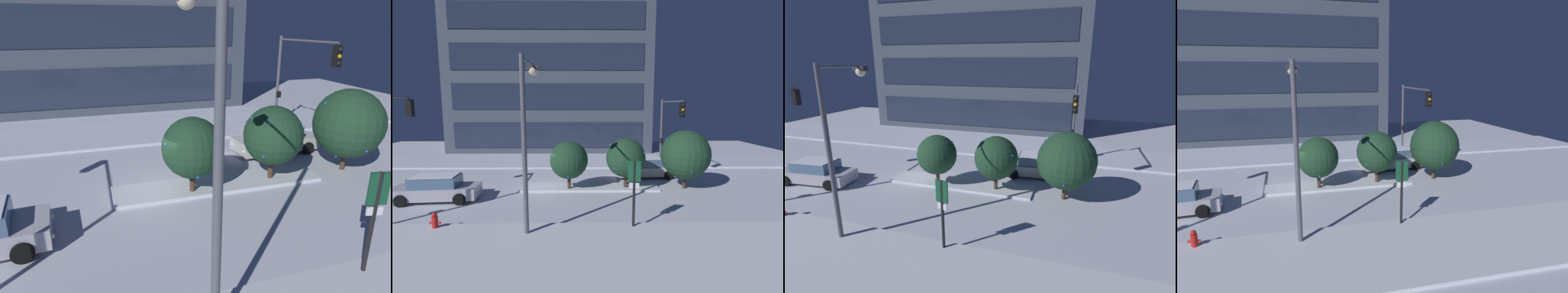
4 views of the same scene
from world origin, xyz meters
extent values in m
plane|color=silver|center=(0.00, 0.00, 0.00)|extent=(52.00, 52.00, 0.00)
cube|color=silver|center=(0.00, -8.62, 0.07)|extent=(52.00, 5.20, 0.14)
cube|color=silver|center=(0.00, 8.62, 0.07)|extent=(52.00, 5.20, 0.14)
cube|color=silver|center=(2.27, 0.01, 0.07)|extent=(9.00, 1.80, 0.14)
cube|color=#424C5B|center=(-2.07, 20.13, 15.02)|extent=(23.51, 11.99, 30.04)
cube|color=#232D42|center=(-2.07, 14.09, 2.15)|extent=(21.16, 0.10, 2.86)
cube|color=#232D42|center=(-2.07, 14.09, 6.44)|extent=(21.16, 0.10, 2.86)
cube|color=#232D42|center=(-2.07, 14.09, 10.73)|extent=(21.16, 0.10, 2.86)
cube|color=#232D42|center=(-2.07, 14.09, 15.02)|extent=(21.16, 0.10, 2.86)
cube|color=#384251|center=(-8.36, 21.55, 6.52)|extent=(11.67, 9.59, 13.05)
cube|color=#F2D18C|center=(-8.36, 16.71, 2.17)|extent=(10.50, 0.10, 2.90)
cube|color=#F2D18C|center=(-8.36, 16.71, 6.52)|extent=(10.50, 0.10, 2.90)
cube|color=#F2D18C|center=(-8.36, 16.71, 10.87)|extent=(10.50, 0.10, 2.90)
cube|color=#B7B7C1|center=(-6.55, -2.38, 0.53)|extent=(4.78, 2.20, 0.66)
cube|color=slate|center=(-6.55, -2.38, 1.14)|extent=(2.64, 1.83, 0.60)
cube|color=white|center=(-6.55, -2.38, 1.47)|extent=(2.45, 1.71, 0.04)
sphere|color=#F9E5B2|center=(-4.27, -1.57, 0.50)|extent=(0.16, 0.16, 0.16)
sphere|color=#F9E5B2|center=(-4.17, -2.78, 0.50)|extent=(0.16, 0.16, 0.16)
cylinder|color=black|center=(-5.10, -1.35, 0.33)|extent=(0.68, 0.28, 0.66)
cylinder|color=black|center=(-4.95, -3.14, 0.33)|extent=(0.68, 0.28, 0.66)
cylinder|color=black|center=(-8.16, -1.62, 0.33)|extent=(0.68, 0.28, 0.66)
cylinder|color=black|center=(-8.00, -3.41, 0.33)|extent=(0.68, 0.28, 0.66)
cube|color=silver|center=(6.62, 3.07, 0.53)|extent=(4.61, 2.17, 0.66)
cube|color=slate|center=(6.62, 3.07, 1.14)|extent=(2.54, 1.84, 0.60)
cube|color=white|center=(6.62, 3.07, 1.47)|extent=(2.35, 1.71, 0.04)
sphere|color=#F9E5B2|center=(4.41, 2.28, 0.50)|extent=(0.16, 0.16, 0.16)
sphere|color=#F9E5B2|center=(4.32, 3.53, 0.50)|extent=(0.16, 0.16, 0.16)
cylinder|color=black|center=(5.21, 2.04, 0.33)|extent=(0.67, 0.27, 0.66)
cylinder|color=black|center=(5.08, 3.88, 0.33)|extent=(0.67, 0.27, 0.66)
cylinder|color=black|center=(8.17, 2.26, 0.33)|extent=(0.67, 0.27, 0.66)
cylinder|color=black|center=(8.03, 4.10, 0.33)|extent=(0.67, 0.27, 0.66)
cylinder|color=#565960|center=(8.72, 6.82, 2.96)|extent=(0.18, 0.18, 5.93)
cylinder|color=#565960|center=(8.72, 4.21, 5.73)|extent=(0.12, 5.22, 0.12)
cube|color=black|center=(8.72, 1.60, 5.13)|extent=(0.32, 0.36, 1.00)
sphere|color=black|center=(8.72, 1.41, 5.45)|extent=(0.20, 0.20, 0.20)
sphere|color=orange|center=(8.72, 1.41, 5.13)|extent=(0.20, 0.20, 0.20)
sphere|color=black|center=(8.72, 1.41, 4.81)|extent=(0.20, 0.20, 0.20)
cube|color=black|center=(8.72, 6.60, 2.40)|extent=(0.20, 0.24, 0.36)
cube|color=black|center=(-8.14, -1.57, 5.28)|extent=(0.32, 0.36, 1.00)
sphere|color=black|center=(-8.14, -1.38, 5.60)|extent=(0.20, 0.20, 0.20)
sphere|color=orange|center=(-8.14, -1.38, 5.28)|extent=(0.20, 0.20, 0.20)
sphere|color=black|center=(-8.14, -1.38, 4.96)|extent=(0.20, 0.20, 0.20)
cylinder|color=#565960|center=(-0.50, -7.06, 3.70)|extent=(0.20, 0.20, 7.41)
cylinder|color=#565960|center=(-0.47, -5.91, 7.26)|extent=(0.15, 2.31, 0.10)
cube|color=#333338|center=(-0.45, -4.75, 7.16)|extent=(0.56, 0.36, 0.20)
sphere|color=#F9E5B2|center=(-0.45, -4.75, 7.03)|extent=(0.44, 0.44, 0.44)
cylinder|color=red|center=(-4.61, -6.46, 0.32)|extent=(0.26, 0.26, 0.65)
sphere|color=red|center=(-4.61, -6.46, 0.72)|extent=(0.22, 0.22, 0.22)
cylinder|color=red|center=(-4.79, -6.46, 0.36)|extent=(0.12, 0.10, 0.10)
cylinder|color=red|center=(-4.43, -6.46, 0.36)|extent=(0.12, 0.10, 0.10)
cylinder|color=black|center=(4.08, -6.42, 1.54)|extent=(0.12, 0.12, 3.07)
cube|color=#144C2D|center=(4.08, -6.42, 2.62)|extent=(0.55, 0.17, 0.91)
cube|color=white|center=(4.08, -6.42, 1.98)|extent=(0.44, 0.14, 0.24)
cylinder|color=#473323|center=(0.95, -0.42, 0.48)|extent=(0.22, 0.22, 0.96)
sphere|color=#1E4228|center=(0.95, -0.42, 2.00)|extent=(2.43, 2.43, 2.43)
sphere|color=blue|center=(1.65, 0.33, 2.66)|extent=(0.10, 0.10, 0.10)
sphere|color=blue|center=(1.60, 0.50, 1.51)|extent=(0.10, 0.10, 0.10)
sphere|color=blue|center=(0.48, 0.61, 2.47)|extent=(0.10, 0.10, 0.10)
sphere|color=blue|center=(0.92, -1.25, 1.09)|extent=(0.10, 0.10, 0.10)
sphere|color=blue|center=(0.85, 0.27, 0.98)|extent=(0.10, 0.10, 0.10)
sphere|color=blue|center=(-0.17, -0.75, 2.36)|extent=(0.10, 0.10, 0.10)
cylinder|color=#473323|center=(8.52, -0.04, 0.45)|extent=(0.22, 0.22, 0.91)
sphere|color=#1E4228|center=(8.52, -0.04, 2.26)|extent=(3.19, 3.19, 3.19)
sphere|color=blue|center=(8.49, -1.39, 1.37)|extent=(0.10, 0.10, 0.10)
sphere|color=blue|center=(7.72, 0.34, 0.92)|extent=(0.10, 0.10, 0.10)
sphere|color=blue|center=(7.27, 0.15, 3.26)|extent=(0.10, 0.10, 0.10)
sphere|color=blue|center=(7.95, 0.43, 0.84)|extent=(0.10, 0.10, 0.10)
sphere|color=blue|center=(8.02, 0.67, 0.91)|extent=(0.10, 0.10, 0.10)
sphere|color=blue|center=(8.98, 1.44, 1.85)|extent=(0.10, 0.10, 0.10)
sphere|color=blue|center=(7.84, -0.33, 0.84)|extent=(0.10, 0.10, 0.10)
sphere|color=blue|center=(9.82, -0.24, 1.33)|extent=(0.10, 0.10, 0.10)
cylinder|color=#473323|center=(4.61, -0.17, 0.50)|extent=(0.22, 0.22, 1.01)
sphere|color=#1E4228|center=(4.61, -0.17, 2.09)|extent=(2.54, 2.54, 2.54)
sphere|color=blue|center=(5.41, 0.55, 1.39)|extent=(0.10, 0.10, 0.10)
sphere|color=blue|center=(3.75, 0.66, 2.55)|extent=(0.10, 0.10, 0.10)
sphere|color=blue|center=(3.79, -0.97, 1.50)|extent=(0.10, 0.10, 0.10)
sphere|color=blue|center=(3.97, -0.95, 2.88)|extent=(0.10, 0.10, 0.10)
sphere|color=blue|center=(5.64, 0.00, 1.34)|extent=(0.10, 0.10, 0.10)
sphere|color=blue|center=(3.94, 0.89, 1.83)|extent=(0.10, 0.10, 0.10)
sphere|color=blue|center=(3.62, -0.06, 2.89)|extent=(0.10, 0.10, 0.10)
sphere|color=blue|center=(5.68, -0.73, 2.50)|extent=(0.10, 0.10, 0.10)
camera|label=1|loc=(-2.61, -12.55, 6.49)|focal=31.64mm
camera|label=2|loc=(1.90, -18.65, 5.42)|focal=26.77mm
camera|label=3|loc=(8.69, -15.95, 7.43)|focal=27.18mm
camera|label=4|loc=(-0.92, -20.61, 6.93)|focal=32.13mm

